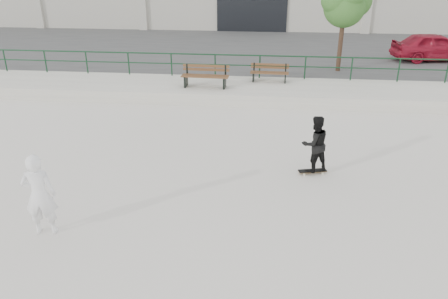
# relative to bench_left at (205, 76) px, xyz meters

# --- Properties ---
(ground) EXTENTS (120.00, 120.00, 0.00)m
(ground) POSITION_rel_bench_left_xyz_m (1.20, -9.11, -0.95)
(ground) COLOR beige
(ground) RESTS_ON ground
(ledge) EXTENTS (30.00, 3.00, 0.50)m
(ledge) POSITION_rel_bench_left_xyz_m (1.20, 0.39, -0.70)
(ledge) COLOR silver
(ledge) RESTS_ON ground
(parking_strip) EXTENTS (60.00, 14.00, 0.50)m
(parking_strip) POSITION_rel_bench_left_xyz_m (1.20, 8.89, -0.70)
(parking_strip) COLOR #404040
(parking_strip) RESTS_ON ground
(railing) EXTENTS (28.00, 0.06, 1.03)m
(railing) POSITION_rel_bench_left_xyz_m (1.20, 1.69, 0.30)
(railing) COLOR #163C22
(railing) RESTS_ON ledge
(bench_left) EXTENTS (1.98, 0.64, 0.90)m
(bench_left) POSITION_rel_bench_left_xyz_m (0.00, 0.00, 0.00)
(bench_left) COLOR brown
(bench_left) RESTS_ON ledge
(bench_right) EXTENTS (1.67, 0.54, 0.76)m
(bench_right) POSITION_rel_bench_left_xyz_m (2.64, 1.15, -0.07)
(bench_right) COLOR brown
(bench_right) RESTS_ON ledge
(tree) EXTENTS (2.36, 2.10, 4.19)m
(tree) POSITION_rel_bench_left_xyz_m (5.91, 3.47, 2.70)
(tree) COLOR #432B21
(tree) RESTS_ON parking_strip
(red_car) EXTENTS (4.42, 2.30, 1.44)m
(red_car) POSITION_rel_bench_left_xyz_m (11.07, 6.23, 0.27)
(red_car) COLOR maroon
(red_car) RESTS_ON parking_strip
(skateboard) EXTENTS (0.81, 0.38, 0.09)m
(skateboard) POSITION_rel_bench_left_xyz_m (3.95, -6.62, -0.87)
(skateboard) COLOR black
(skateboard) RESTS_ON ground
(standing_skater) EXTENTS (0.95, 0.87, 1.59)m
(standing_skater) POSITION_rel_bench_left_xyz_m (3.95, -6.62, -0.06)
(standing_skater) COLOR black
(standing_skater) RESTS_ON skateboard
(seated_skater) EXTENTS (0.76, 0.58, 1.86)m
(seated_skater) POSITION_rel_bench_left_xyz_m (-2.04, -10.09, -0.02)
(seated_skater) COLOR white
(seated_skater) RESTS_ON ground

